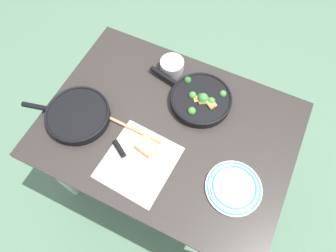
# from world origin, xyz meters

# --- Properties ---
(ground_plane) EXTENTS (14.00, 14.00, 0.00)m
(ground_plane) POSITION_xyz_m (0.00, 0.00, 0.00)
(ground_plane) COLOR #51755B
(dining_table_red) EXTENTS (1.12, 0.82, 0.73)m
(dining_table_red) POSITION_xyz_m (0.00, 0.00, 0.64)
(dining_table_red) COLOR #2D2826
(dining_table_red) RESTS_ON ground_plane
(skillet_broccoli) EXTENTS (0.43, 0.28, 0.07)m
(skillet_broccoli) POSITION_xyz_m (0.08, 0.19, 0.76)
(skillet_broccoli) COLOR black
(skillet_broccoli) RESTS_ON dining_table_red
(skillet_eggs) EXTENTS (0.40, 0.29, 0.05)m
(skillet_eggs) POSITION_xyz_m (-0.39, -0.13, 0.76)
(skillet_eggs) COLOR black
(skillet_eggs) RESTS_ON dining_table_red
(wooden_spoon) EXTENTS (0.40, 0.04, 0.02)m
(wooden_spoon) POSITION_xyz_m (-0.24, -0.07, 0.74)
(wooden_spoon) COLOR tan
(wooden_spoon) RESTS_ON dining_table_red
(parchment_sheet) EXTENTS (0.30, 0.32, 0.00)m
(parchment_sheet) POSITION_xyz_m (-0.04, -0.20, 0.73)
(parchment_sheet) COLOR beige
(parchment_sheet) RESTS_ON dining_table_red
(grater_knife) EXTENTS (0.22, 0.15, 0.02)m
(grater_knife) POSITION_xyz_m (-0.11, -0.21, 0.74)
(grater_knife) COLOR silver
(grater_knife) RESTS_ON dining_table_red
(cheese_block) EXTENTS (0.09, 0.08, 0.04)m
(cheese_block) POSITION_xyz_m (-0.04, -0.13, 0.75)
(cheese_block) COLOR #EFD67A
(cheese_block) RESTS_ON dining_table_red
(dinner_plate_stack) EXTENTS (0.23, 0.23, 0.03)m
(dinner_plate_stack) POSITION_xyz_m (0.36, -0.13, 0.75)
(dinner_plate_stack) COLOR white
(dinner_plate_stack) RESTS_ON dining_table_red
(prep_bowl_steel) EXTENTS (0.12, 0.12, 0.06)m
(prep_bowl_steel) POSITION_xyz_m (-0.12, 0.30, 0.76)
(prep_bowl_steel) COLOR #B7B7BC
(prep_bowl_steel) RESTS_ON dining_table_red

